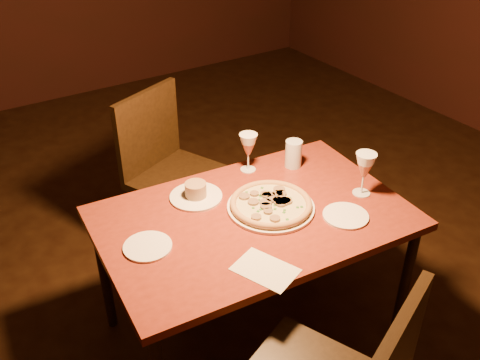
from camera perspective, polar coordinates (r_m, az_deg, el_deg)
dining_table at (r=2.26m, az=1.45°, el=-4.96°), size 1.33×0.92×0.68m
chair_far at (r=2.87m, az=-7.44°, el=1.25°), size 0.59×0.59×0.93m
pizza_plate at (r=2.25m, az=3.32°, el=-2.61°), size 0.37×0.37×0.04m
ramekin_saucer at (r=2.33m, az=-4.73°, el=-1.40°), size 0.23×0.23×0.07m
wine_glass_far at (r=2.48m, az=0.88°, el=2.96°), size 0.09×0.09×0.19m
wine_glass_right at (r=2.37m, az=13.07°, el=0.63°), size 0.09×0.09×0.20m
water_tumbler at (r=2.54m, az=5.73°, el=2.81°), size 0.08×0.08×0.13m
side_plate_left at (r=2.09m, az=-9.82°, el=-7.00°), size 0.19×0.19×0.01m
side_plate_near at (r=2.26m, az=11.20°, el=-3.77°), size 0.19×0.19×0.01m
menu_card at (r=1.96m, az=2.71°, el=-9.52°), size 0.22×0.26×0.00m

